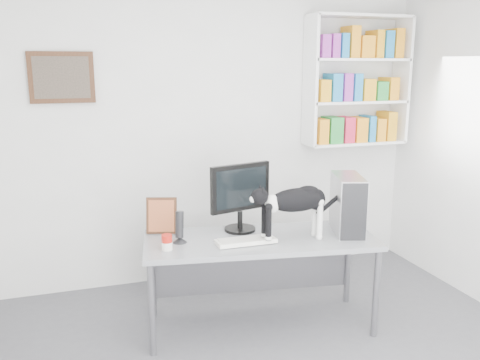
# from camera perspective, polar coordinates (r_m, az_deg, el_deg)

# --- Properties ---
(room) EXTENTS (4.01, 4.01, 2.70)m
(room) POSITION_cam_1_polar(r_m,az_deg,el_deg) (2.89, 7.54, -0.32)
(room) COLOR #525357
(room) RESTS_ON ground
(bookshelf) EXTENTS (1.03, 0.28, 1.24)m
(bookshelf) POSITION_cam_1_polar(r_m,az_deg,el_deg) (5.12, 13.03, 10.78)
(bookshelf) COLOR white
(bookshelf) RESTS_ON room
(wall_art) EXTENTS (0.52, 0.04, 0.42)m
(wall_art) POSITION_cam_1_polar(r_m,az_deg,el_deg) (4.51, -19.39, 10.80)
(wall_art) COLOR #482A17
(wall_art) RESTS_ON room
(desk) EXTENTS (1.83, 0.94, 0.73)m
(desk) POSITION_cam_1_polar(r_m,az_deg,el_deg) (4.00, 2.26, -11.41)
(desk) COLOR gray
(desk) RESTS_ON room
(monitor) EXTENTS (0.56, 0.36, 0.55)m
(monitor) POSITION_cam_1_polar(r_m,az_deg,el_deg) (3.95, -0.00, -1.92)
(monitor) COLOR black
(monitor) RESTS_ON desk
(keyboard) EXTENTS (0.44, 0.17, 0.03)m
(keyboard) POSITION_cam_1_polar(r_m,az_deg,el_deg) (3.74, 0.66, -6.85)
(keyboard) COLOR white
(keyboard) RESTS_ON desk
(pc_tower) EXTENTS (0.32, 0.49, 0.45)m
(pc_tower) POSITION_cam_1_polar(r_m,az_deg,el_deg) (4.02, 11.98, -2.66)
(pc_tower) COLOR silver
(pc_tower) RESTS_ON desk
(speaker) EXTENTS (0.14, 0.14, 0.25)m
(speaker) POSITION_cam_1_polar(r_m,az_deg,el_deg) (3.75, -6.80, -5.21)
(speaker) COLOR black
(speaker) RESTS_ON desk
(leaning_print) EXTENTS (0.25, 0.16, 0.29)m
(leaning_print) POSITION_cam_1_polar(r_m,az_deg,el_deg) (3.97, -8.80, -3.90)
(leaning_print) COLOR #482A17
(leaning_print) RESTS_ON desk
(soup_can) EXTENTS (0.10, 0.10, 0.11)m
(soup_can) POSITION_cam_1_polar(r_m,az_deg,el_deg) (3.64, -8.21, -6.94)
(soup_can) COLOR #B7190F
(soup_can) RESTS_ON desk
(cat) EXTENTS (0.68, 0.20, 0.41)m
(cat) POSITION_cam_1_polar(r_m,az_deg,el_deg) (3.77, 6.14, -3.73)
(cat) COLOR black
(cat) RESTS_ON desk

